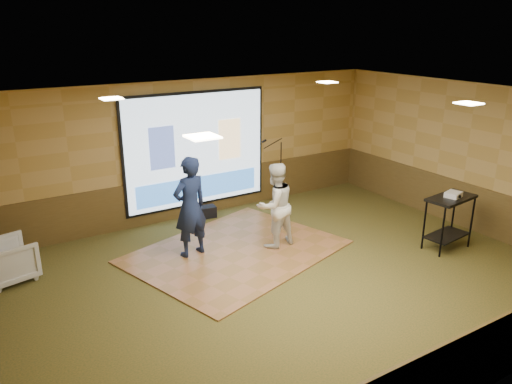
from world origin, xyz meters
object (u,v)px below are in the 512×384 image
player_left (190,207)px  projector (453,194)px  projector_screen (197,151)px  dance_floor (236,251)px  duffel_bag (207,212)px  av_table (450,212)px  banquet_chair (9,260)px  player_right (275,205)px  mic_stand (279,186)px

player_left → projector: size_ratio=6.45×
player_left → projector_screen: bearing=-129.7°
dance_floor → player_left: size_ratio=1.99×
dance_floor → duffel_bag: 1.94m
projector → duffel_bag: (-3.22, 3.88, -0.96)m
dance_floor → av_table: av_table is taller
projector_screen → av_table: bearing=-51.3°
projector → player_left: bearing=137.8°
projector_screen → av_table: 5.29m
player_left → av_table: size_ratio=1.80×
av_table → banquet_chair: bearing=157.6°
player_right → projector: player_right is taller
dance_floor → banquet_chair: size_ratio=4.74×
projector_screen → player_right: 2.45m
projector_screen → projector: bearing=-51.3°
projector_screen → projector: 5.28m
player_left → projector: 4.87m
dance_floor → av_table: 4.09m
mic_stand → duffel_bag: 1.81m
player_right → av_table: player_right is taller
projector → banquet_chair: 7.92m
projector_screen → projector: (3.29, -4.11, -0.39)m
player_left → projector: player_left is taller
projector_screen → dance_floor: size_ratio=0.89×
dance_floor → player_left: bearing=157.9°
projector → mic_stand: (-1.47, 3.61, -0.59)m
player_left → player_right: 1.60m
dance_floor → mic_stand: 2.69m
mic_stand → player_left: bearing=-135.0°
banquet_chair → projector: bearing=-125.4°
dance_floor → duffel_bag: duffel_bag is taller
duffel_bag → projector: bearing=-50.3°
dance_floor → player_left: player_left is taller
projector_screen → dance_floor: 2.61m
projector → projector_screen: bearing=114.3°
player_right → mic_stand: (1.32, 1.81, -0.35)m
dance_floor → projector: projector is taller
dance_floor → player_left: 1.26m
mic_stand → projector_screen: bearing=-175.4°
mic_stand → banquet_chair: mic_stand is taller
av_table → duffel_bag: av_table is taller
projector_screen → duffel_bag: bearing=-73.0°
av_table → player_left: bearing=152.3°
projector_screen → player_left: size_ratio=1.77×
player_left → banquet_chair: 3.13m
dance_floor → player_right: bearing=-12.1°
av_table → banquet_chair: size_ratio=1.32×
player_right → mic_stand: 2.27m
dance_floor → banquet_chair: bearing=164.2°
av_table → projector: 0.35m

